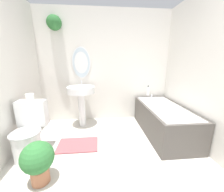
% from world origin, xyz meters
% --- Properties ---
extents(wall_back, '(2.94, 0.29, 2.40)m').
position_xyz_m(wall_back, '(-0.06, 2.63, 1.25)').
color(wall_back, silver).
rests_on(wall_back, ground_plane).
extents(wall_right, '(0.06, 2.73, 2.40)m').
position_xyz_m(wall_right, '(1.44, 1.30, 1.20)').
color(wall_right, silver).
rests_on(wall_right, ground_plane).
extents(toilet, '(0.41, 0.53, 0.78)m').
position_xyz_m(toilet, '(-1.15, 1.38, 0.33)').
color(toilet, white).
rests_on(toilet, ground_plane).
extents(pedestal_sink, '(0.55, 0.55, 0.94)m').
position_xyz_m(pedestal_sink, '(-0.51, 2.29, 0.67)').
color(pedestal_sink, white).
rests_on(pedestal_sink, ground_plane).
extents(bathtub, '(0.70, 1.48, 0.61)m').
position_xyz_m(bathtub, '(1.04, 1.82, 0.28)').
color(bathtub, '#4C4742').
rests_on(bathtub, ground_plane).
extents(shampoo_bottle, '(0.06, 0.06, 0.21)m').
position_xyz_m(shampoo_bottle, '(0.93, 2.41, 0.70)').
color(shampoo_bottle, white).
rests_on(shampoo_bottle, bathtub).
extents(potted_plant, '(0.35, 0.35, 0.50)m').
position_xyz_m(potted_plant, '(-0.83, 0.88, 0.29)').
color(potted_plant, '#9E6042').
rests_on(potted_plant, ground_plane).
extents(bath_mat, '(0.64, 0.42, 0.02)m').
position_xyz_m(bath_mat, '(-0.51, 1.55, 0.01)').
color(bath_mat, '#934C51').
rests_on(bath_mat, ground_plane).
extents(toilet_paper_roll, '(0.11, 0.11, 0.10)m').
position_xyz_m(toilet_paper_roll, '(-1.15, 1.55, 0.83)').
color(toilet_paper_roll, white).
rests_on(toilet_paper_roll, toilet).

